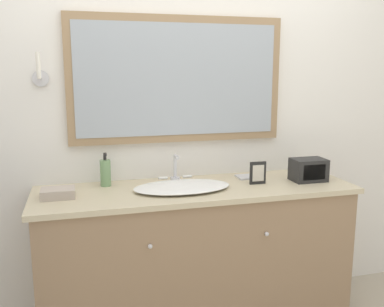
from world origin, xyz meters
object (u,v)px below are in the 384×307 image
Objects in this scene: sink_basin at (182,186)px; appliance_box at (309,170)px; soap_bottle at (105,172)px; picture_frame at (258,173)px.

sink_basin is 0.79m from appliance_box.
sink_basin is 0.46m from soap_bottle.
sink_basin is 4.08× the size of picture_frame.
sink_basin is at bearing 179.83° from picture_frame.
appliance_box is (0.79, -0.01, 0.05)m from sink_basin.
appliance_box is at bearing -9.54° from soap_bottle.
sink_basin is at bearing -25.13° from soap_bottle.
sink_basin is 2.81× the size of soap_bottle.
sink_basin is 2.72× the size of appliance_box.
picture_frame is at bearing -0.17° from sink_basin.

